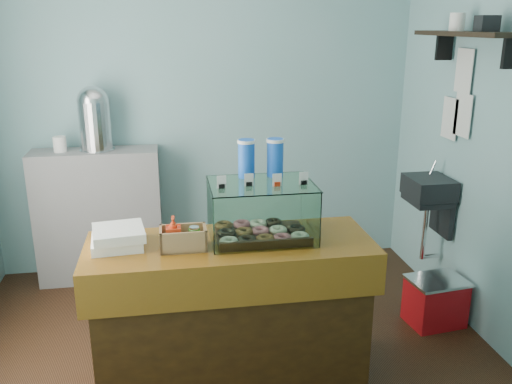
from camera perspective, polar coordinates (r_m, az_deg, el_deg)
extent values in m
plane|color=black|center=(3.68, -3.00, -16.83)|extent=(3.50, 3.50, 0.00)
cube|color=#76ACAC|center=(4.59, -5.46, 8.95)|extent=(3.50, 0.04, 2.80)
cube|color=#76ACAC|center=(1.69, 2.11, -5.77)|extent=(3.50, 0.04, 2.80)
cube|color=#76ACAC|center=(3.72, 24.57, 5.50)|extent=(0.04, 3.00, 2.80)
cube|color=black|center=(4.21, 17.74, 0.46)|extent=(0.30, 0.35, 0.15)
cube|color=black|center=(4.33, 19.04, -2.00)|extent=(0.04, 0.30, 0.35)
cylinder|color=silver|center=(4.30, 18.13, 2.41)|extent=(0.02, 0.02, 0.12)
cylinder|color=silver|center=(4.32, 17.32, -3.98)|extent=(0.04, 0.04, 0.45)
cube|color=black|center=(3.84, 21.35, 15.26)|extent=(0.25, 1.00, 0.03)
cube|color=black|center=(4.23, 19.21, 14.20)|extent=(0.12, 0.03, 0.18)
cube|color=silver|center=(4.08, 20.94, 7.56)|extent=(0.01, 0.21, 0.30)
cube|color=silver|center=(4.23, 19.73, 7.31)|extent=(0.01, 0.21, 0.30)
cube|color=silver|center=(4.09, 21.05, 11.82)|extent=(0.01, 0.21, 0.30)
cube|color=#3E240B|center=(3.24, -2.60, -13.15)|extent=(1.50, 0.56, 0.84)
cube|color=#4D290A|center=(3.04, -2.72, -5.82)|extent=(1.60, 0.60, 0.06)
cube|color=#4D290A|center=(2.84, -2.00, -10.25)|extent=(1.60, 0.04, 0.18)
cube|color=gray|center=(4.64, -16.15, -2.41)|extent=(1.00, 0.32, 1.10)
cube|color=#371A10|center=(3.09, 0.55, -4.57)|extent=(0.52, 0.37, 0.02)
torus|color=silver|center=(2.94, -2.84, -5.19)|extent=(0.10, 0.10, 0.03)
torus|color=black|center=(2.96, -0.93, -5.08)|extent=(0.10, 0.10, 0.03)
torus|color=brown|center=(2.97, 0.96, -4.96)|extent=(0.10, 0.10, 0.03)
torus|color=#D76575|center=(2.99, 2.83, -4.84)|extent=(0.10, 0.10, 0.03)
torus|color=silver|center=(3.01, 4.68, -4.71)|extent=(0.10, 0.10, 0.03)
torus|color=black|center=(3.06, -3.11, -4.32)|extent=(0.10, 0.10, 0.03)
torus|color=brown|center=(3.07, -1.27, -4.21)|extent=(0.10, 0.10, 0.03)
torus|color=#D76575|center=(3.08, 0.55, -4.11)|extent=(0.10, 0.10, 0.03)
torus|color=silver|center=(3.10, 2.35, -3.99)|extent=(0.10, 0.10, 0.03)
torus|color=black|center=(3.12, 4.13, -3.88)|extent=(0.10, 0.10, 0.03)
torus|color=brown|center=(3.17, -3.35, -3.51)|extent=(0.10, 0.10, 0.03)
torus|color=#D76575|center=(3.18, -1.58, -3.41)|extent=(0.10, 0.10, 0.03)
torus|color=silver|center=(3.20, 0.17, -3.31)|extent=(0.10, 0.10, 0.03)
torus|color=black|center=(3.21, 1.91, -3.21)|extent=(0.10, 0.10, 0.03)
cube|color=white|center=(2.85, 1.28, -3.39)|extent=(0.57, 0.01, 0.31)
cube|color=white|center=(3.24, -0.07, -0.81)|extent=(0.57, 0.01, 0.31)
cube|color=white|center=(3.01, -4.82, -2.30)|extent=(0.01, 0.42, 0.31)
cube|color=white|center=(3.10, 5.78, -1.72)|extent=(0.01, 0.42, 0.31)
cube|color=white|center=(2.99, 0.57, 0.86)|extent=(0.59, 0.43, 0.01)
cube|color=silver|center=(2.90, -3.66, 1.09)|extent=(0.05, 0.00, 0.07)
cube|color=black|center=(2.91, -3.65, 0.66)|extent=(0.03, 0.02, 0.02)
cube|color=silver|center=(2.92, -0.72, 1.23)|extent=(0.05, 0.00, 0.07)
cube|color=black|center=(2.93, -0.72, 0.80)|extent=(0.03, 0.02, 0.02)
cube|color=silver|center=(2.95, 2.18, 1.36)|extent=(0.05, 0.00, 0.07)
cube|color=#B72A0E|center=(2.95, 2.17, 0.93)|extent=(0.03, 0.02, 0.02)
cube|color=silver|center=(2.98, 5.02, 1.48)|extent=(0.05, 0.00, 0.07)
cube|color=black|center=(2.99, 5.01, 1.06)|extent=(0.03, 0.02, 0.02)
cylinder|color=blue|center=(3.08, -1.01, 3.54)|extent=(0.09, 0.09, 0.22)
cylinder|color=white|center=(3.06, -1.02, 5.35)|extent=(0.10, 0.10, 0.02)
cylinder|color=blue|center=(3.11, 2.03, 3.65)|extent=(0.09, 0.09, 0.22)
cylinder|color=white|center=(3.09, 2.05, 5.45)|extent=(0.10, 0.10, 0.02)
cube|color=#A68153|center=(2.96, -7.62, -5.83)|extent=(0.25, 0.15, 0.01)
cube|color=#A68153|center=(2.88, -7.60, -5.37)|extent=(0.25, 0.02, 0.12)
cube|color=#A68153|center=(3.01, -7.72, -4.38)|extent=(0.25, 0.02, 0.12)
cube|color=#A68153|center=(2.94, -9.96, -4.98)|extent=(0.02, 0.15, 0.12)
cube|color=#A68153|center=(2.95, -5.36, -4.73)|extent=(0.02, 0.15, 0.12)
imported|color=red|center=(2.93, -8.67, -4.19)|extent=(0.08, 0.08, 0.18)
cylinder|color=#3C8E26|center=(2.94, -6.49, -4.76)|extent=(0.06, 0.06, 0.10)
cylinder|color=silver|center=(2.92, -6.53, -3.76)|extent=(0.05, 0.05, 0.01)
cube|color=white|center=(3.06, -14.40, -5.08)|extent=(0.29, 0.29, 0.05)
cube|color=white|center=(3.03, -14.28, -4.20)|extent=(0.30, 0.30, 0.05)
cylinder|color=silver|center=(4.49, -16.35, 4.31)|extent=(0.28, 0.28, 0.01)
cylinder|color=silver|center=(4.45, -16.56, 6.72)|extent=(0.25, 0.25, 0.37)
sphere|color=silver|center=(4.43, -16.77, 9.10)|extent=(0.25, 0.25, 0.25)
cube|color=#B80E14|center=(4.14, 18.34, -10.98)|extent=(0.40, 0.32, 0.32)
cube|color=silver|center=(4.06, 18.57, -8.83)|extent=(0.42, 0.34, 0.02)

